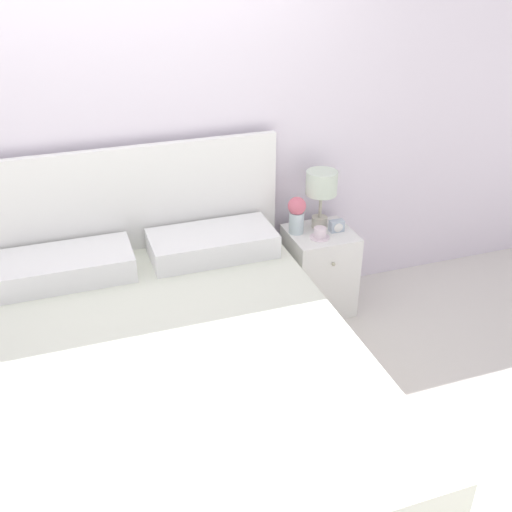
{
  "coord_description": "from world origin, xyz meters",
  "views": [
    {
      "loc": [
        -0.35,
        -3.24,
        2.24
      ],
      "look_at": [
        0.56,
        -0.6,
        0.69
      ],
      "focal_mm": 42.0,
      "sensor_mm": 36.0,
      "label": 1
    }
  ],
  "objects_px": {
    "bed": "(174,384)",
    "flower_vase": "(297,213)",
    "alarm_clock": "(337,226)",
    "nightstand": "(319,270)",
    "teacup": "(320,233)",
    "table_lamp": "(321,187)"
  },
  "relations": [
    {
      "from": "bed",
      "to": "flower_vase",
      "type": "height_order",
      "value": "bed"
    },
    {
      "from": "bed",
      "to": "alarm_clock",
      "type": "relative_size",
      "value": 24.1
    },
    {
      "from": "bed",
      "to": "nightstand",
      "type": "xyz_separation_m",
      "value": [
        1.13,
        0.79,
        -0.02
      ]
    },
    {
      "from": "teacup",
      "to": "flower_vase",
      "type": "bearing_deg",
      "value": 132.9
    },
    {
      "from": "bed",
      "to": "table_lamp",
      "type": "relative_size",
      "value": 5.81
    },
    {
      "from": "table_lamp",
      "to": "flower_vase",
      "type": "relative_size",
      "value": 1.58
    },
    {
      "from": "alarm_clock",
      "to": "flower_vase",
      "type": "bearing_deg",
      "value": 164.56
    },
    {
      "from": "nightstand",
      "to": "alarm_clock",
      "type": "bearing_deg",
      "value": -10.1
    },
    {
      "from": "nightstand",
      "to": "flower_vase",
      "type": "xyz_separation_m",
      "value": [
        -0.15,
        0.05,
        0.41
      ]
    },
    {
      "from": "bed",
      "to": "flower_vase",
      "type": "distance_m",
      "value": 1.35
    },
    {
      "from": "flower_vase",
      "to": "alarm_clock",
      "type": "bearing_deg",
      "value": -15.44
    },
    {
      "from": "flower_vase",
      "to": "nightstand",
      "type": "bearing_deg",
      "value": -18.87
    },
    {
      "from": "flower_vase",
      "to": "teacup",
      "type": "xyz_separation_m",
      "value": [
        0.11,
        -0.12,
        -0.1
      ]
    },
    {
      "from": "nightstand",
      "to": "flower_vase",
      "type": "height_order",
      "value": "flower_vase"
    },
    {
      "from": "bed",
      "to": "nightstand",
      "type": "height_order",
      "value": "bed"
    },
    {
      "from": "table_lamp",
      "to": "alarm_clock",
      "type": "relative_size",
      "value": 4.15
    },
    {
      "from": "nightstand",
      "to": "teacup",
      "type": "distance_m",
      "value": 0.32
    },
    {
      "from": "teacup",
      "to": "alarm_clock",
      "type": "bearing_deg",
      "value": 19.59
    },
    {
      "from": "bed",
      "to": "alarm_clock",
      "type": "height_order",
      "value": "bed"
    },
    {
      "from": "flower_vase",
      "to": "alarm_clock",
      "type": "distance_m",
      "value": 0.27
    },
    {
      "from": "table_lamp",
      "to": "teacup",
      "type": "xyz_separation_m",
      "value": [
        -0.06,
        -0.14,
        -0.24
      ]
    },
    {
      "from": "nightstand",
      "to": "teacup",
      "type": "bearing_deg",
      "value": -120.36
    }
  ]
}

